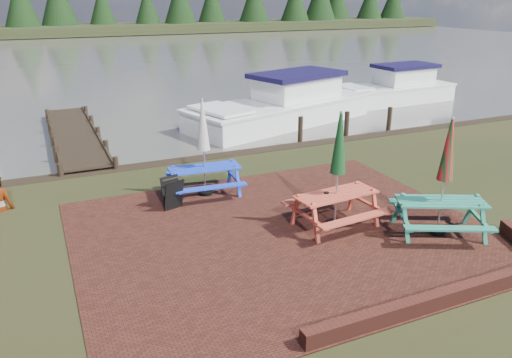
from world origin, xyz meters
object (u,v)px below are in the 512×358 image
object	(u,v)px
boat_near	(283,107)
boat_far	(394,90)
jetty	(75,135)
picnic_table_teal	(442,195)
picnic_table_blue	(204,163)
chalkboard	(173,193)
picnic_table_red	(337,188)

from	to	relation	value
boat_near	boat_far	size ratio (longest dim) A/B	1.32
jetty	boat_near	xyz separation A→B (m)	(8.52, -0.40, 0.37)
picnic_table_teal	jetty	world-z (taller)	picnic_table_teal
picnic_table_teal	jetty	bearing A→B (deg)	145.66
picnic_table_teal	boat_near	world-z (taller)	picnic_table_teal
picnic_table_teal	jetty	size ratio (longest dim) A/B	0.29
picnic_table_blue	boat_far	bearing A→B (deg)	38.30
boat_near	boat_far	distance (m)	7.35
chalkboard	jetty	bearing A→B (deg)	86.44
picnic_table_teal	picnic_table_red	distance (m)	2.28
picnic_table_blue	chalkboard	world-z (taller)	picnic_table_blue
picnic_table_blue	chalkboard	bearing A→B (deg)	-146.36
jetty	boat_far	xyz separation A→B (m)	(15.69, 1.21, 0.31)
jetty	boat_near	bearing A→B (deg)	-2.66
boat_far	jetty	bearing A→B (deg)	91.34
picnic_table_blue	jetty	distance (m)	7.86
picnic_table_teal	picnic_table_red	world-z (taller)	picnic_table_red
chalkboard	boat_far	bearing A→B (deg)	17.88
picnic_table_teal	chalkboard	distance (m)	6.32
picnic_table_teal	chalkboard	bearing A→B (deg)	169.24
picnic_table_red	picnic_table_blue	bearing A→B (deg)	119.78
jetty	boat_far	distance (m)	15.74
chalkboard	picnic_table_red	bearing A→B (deg)	-53.36
picnic_table_blue	chalkboard	distance (m)	1.27
picnic_table_blue	boat_near	distance (m)	9.12
picnic_table_red	picnic_table_teal	bearing A→B (deg)	-39.04
chalkboard	boat_near	size ratio (longest dim) A/B	0.09
picnic_table_blue	boat_far	size ratio (longest dim) A/B	0.38
picnic_table_blue	boat_far	world-z (taller)	picnic_table_blue
boat_near	picnic_table_red	bearing A→B (deg)	142.68
jetty	boat_near	distance (m)	8.54
chalkboard	jetty	distance (m)	8.09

